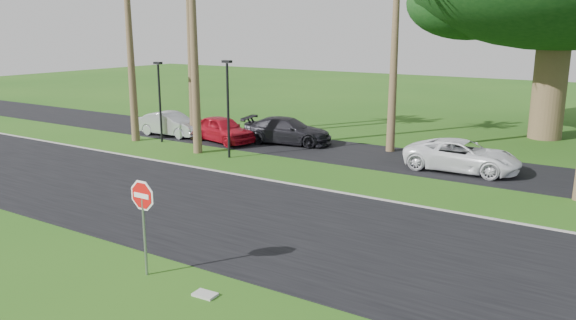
% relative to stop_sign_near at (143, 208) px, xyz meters
% --- Properties ---
extents(ground, '(120.00, 120.00, 0.00)m').
position_rel_stop_sign_near_xyz_m(ground, '(-0.50, 3.00, -1.77)').
color(ground, '#215014').
rests_on(ground, ground).
extents(road, '(120.00, 8.00, 0.02)m').
position_rel_stop_sign_near_xyz_m(road, '(-0.50, 5.00, -1.76)').
color(road, black).
rests_on(road, ground).
extents(parking_strip, '(120.00, 5.00, 0.02)m').
position_rel_stop_sign_near_xyz_m(parking_strip, '(-0.50, 15.50, -1.76)').
color(parking_strip, black).
rests_on(parking_strip, ground).
extents(curb, '(120.00, 0.12, 0.06)m').
position_rel_stop_sign_near_xyz_m(curb, '(-0.50, 9.05, -1.74)').
color(curb, gray).
rests_on(curb, ground).
extents(stop_sign_near, '(1.05, 0.07, 2.62)m').
position_rel_stop_sign_near_xyz_m(stop_sign_near, '(0.00, 0.00, 0.00)').
color(stop_sign_near, gray).
rests_on(stop_sign_near, ground).
extents(streetlight_left, '(0.45, 0.25, 4.34)m').
position_rel_stop_sign_near_xyz_m(streetlight_left, '(-12.00, 12.50, 0.72)').
color(streetlight_left, black).
rests_on(streetlight_left, ground).
extents(streetlight_right, '(0.45, 0.25, 4.64)m').
position_rel_stop_sign_near_xyz_m(streetlight_right, '(-6.50, 11.50, 0.88)').
color(streetlight_right, black).
rests_on(streetlight_right, ground).
extents(car_silver, '(4.16, 1.61, 1.35)m').
position_rel_stop_sign_near_xyz_m(car_silver, '(-12.81, 14.06, -1.10)').
color(car_silver, silver).
rests_on(car_silver, ground).
extents(car_red, '(4.41, 2.57, 1.41)m').
position_rel_stop_sign_near_xyz_m(car_red, '(-9.13, 14.23, -1.07)').
color(car_red, '#A70D1D').
rests_on(car_red, ground).
extents(car_dark, '(5.12, 2.94, 1.40)m').
position_rel_stop_sign_near_xyz_m(car_dark, '(-5.92, 15.79, -1.08)').
color(car_dark, black).
rests_on(car_dark, ground).
extents(car_minivan, '(4.95, 2.40, 1.36)m').
position_rel_stop_sign_near_xyz_m(car_minivan, '(3.70, 14.88, -1.10)').
color(car_minivan, white).
rests_on(car_minivan, ground).
extents(utility_slab, '(0.57, 0.38, 0.06)m').
position_rel_stop_sign_near_xyz_m(utility_slab, '(2.00, -0.08, -1.74)').
color(utility_slab, '#A6A59E').
rests_on(utility_slab, ground).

